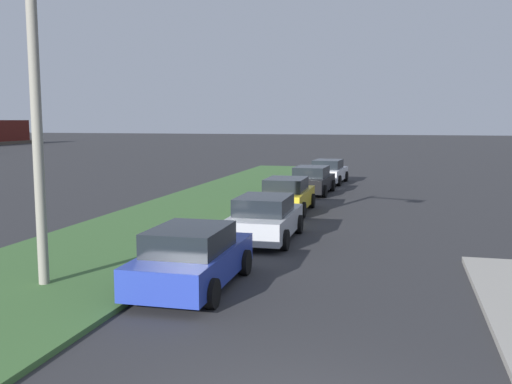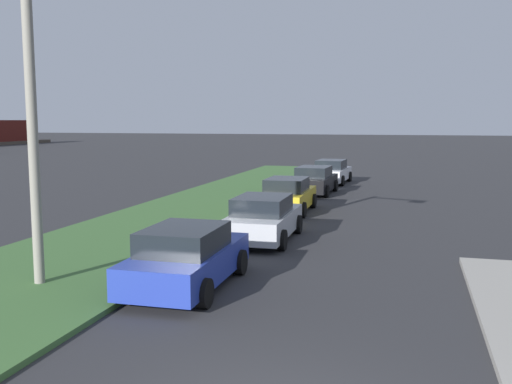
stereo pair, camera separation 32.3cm
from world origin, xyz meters
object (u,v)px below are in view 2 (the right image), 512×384
object	(u,v)px
parked_car_black	(314,180)
streetlight	(41,98)
parked_car_yellow	(287,195)
parked_car_white	(331,172)
parked_car_silver	(263,219)
parked_car_blue	(187,258)

from	to	relation	value
parked_car_black	streetlight	size ratio (longest dim) A/B	0.58
parked_car_yellow	parked_car_black	bearing A→B (deg)	-1.65
parked_car_white	streetlight	xyz separation A→B (m)	(-24.18, 3.21, 3.67)
parked_car_black	parked_car_white	xyz separation A→B (m)	(5.35, -0.19, 0.00)
parked_car_yellow	parked_car_black	distance (m)	6.31
parked_car_yellow	streetlight	bearing A→B (deg)	166.12
parked_car_silver	streetlight	bearing A→B (deg)	152.10
parked_car_blue	parked_car_yellow	bearing A→B (deg)	-0.38
parked_car_silver	parked_car_black	distance (m)	12.19
parked_car_blue	parked_car_black	bearing A→B (deg)	-0.82
streetlight	parked_car_white	bearing A→B (deg)	-7.56
parked_car_white	streetlight	world-z (taller)	streetlight
parked_car_black	parked_car_white	world-z (taller)	same
parked_car_blue	streetlight	world-z (taller)	streetlight
parked_car_silver	parked_car_white	bearing A→B (deg)	-0.40
parked_car_yellow	parked_car_silver	bearing A→B (deg)	-176.29
parked_car_yellow	parked_car_white	xyz separation A→B (m)	(11.66, -0.29, 0.00)
parked_car_silver	parked_car_yellow	size ratio (longest dim) A/B	1.00
parked_car_yellow	parked_car_white	world-z (taller)	same
parked_car_silver	parked_car_black	xyz separation A→B (m)	(12.19, 0.36, 0.00)
parked_car_blue	parked_car_silver	bearing A→B (deg)	-4.69
parked_car_white	parked_car_black	bearing A→B (deg)	-178.78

